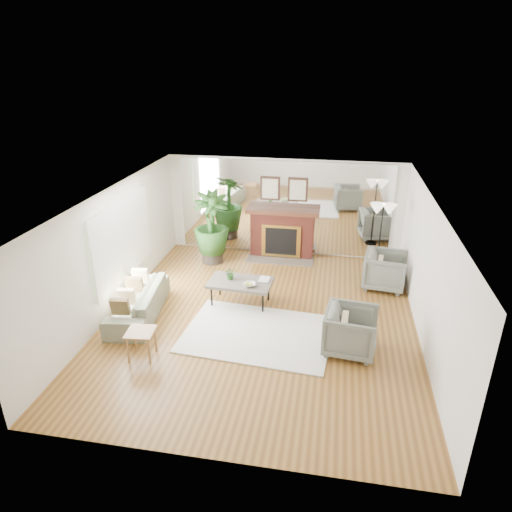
% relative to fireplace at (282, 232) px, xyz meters
% --- Properties ---
extents(ground, '(7.00, 7.00, 0.00)m').
position_rel_fireplace_xyz_m(ground, '(0.00, -3.26, -0.66)').
color(ground, brown).
rests_on(ground, ground).
extents(wall_left, '(0.02, 7.00, 2.50)m').
position_rel_fireplace_xyz_m(wall_left, '(-2.99, -3.26, 0.59)').
color(wall_left, white).
rests_on(wall_left, ground).
extents(wall_right, '(0.02, 7.00, 2.50)m').
position_rel_fireplace_xyz_m(wall_right, '(2.99, -3.26, 0.59)').
color(wall_right, white).
rests_on(wall_right, ground).
extents(wall_back, '(6.00, 0.02, 2.50)m').
position_rel_fireplace_xyz_m(wall_back, '(0.00, 0.23, 0.59)').
color(wall_back, white).
rests_on(wall_back, ground).
extents(mirror_panel, '(5.40, 0.04, 2.40)m').
position_rel_fireplace_xyz_m(mirror_panel, '(0.00, 0.21, 0.59)').
color(mirror_panel, silver).
rests_on(mirror_panel, wall_back).
extents(window_panel, '(0.04, 2.40, 1.50)m').
position_rel_fireplace_xyz_m(window_panel, '(-2.96, -2.86, 0.69)').
color(window_panel, '#B2E09E').
rests_on(window_panel, wall_left).
extents(fireplace, '(1.85, 0.83, 2.05)m').
position_rel_fireplace_xyz_m(fireplace, '(0.00, 0.00, 0.00)').
color(fireplace, maroon).
rests_on(fireplace, ground).
extents(area_rug, '(2.85, 2.14, 0.03)m').
position_rel_fireplace_xyz_m(area_rug, '(0.02, -3.78, -0.64)').
color(area_rug, silver).
rests_on(area_rug, ground).
extents(coffee_table, '(1.35, 0.84, 0.52)m').
position_rel_fireplace_xyz_m(coffee_table, '(-0.53, -2.68, -0.18)').
color(coffee_table, '#554B43').
rests_on(coffee_table, ground).
extents(sofa, '(1.06, 2.14, 0.60)m').
position_rel_fireplace_xyz_m(sofa, '(-2.45, -3.51, -0.36)').
color(sofa, '#697059').
rests_on(sofa, ground).
extents(armchair_back, '(1.03, 1.00, 0.83)m').
position_rel_fireplace_xyz_m(armchair_back, '(2.50, -1.37, -0.24)').
color(armchair_back, slate).
rests_on(armchair_back, ground).
extents(armchair_front, '(0.99, 0.97, 0.82)m').
position_rel_fireplace_xyz_m(armchair_front, '(1.72, -4.01, -0.25)').
color(armchair_front, slate).
rests_on(armchair_front, ground).
extents(side_table, '(0.50, 0.50, 0.52)m').
position_rel_fireplace_xyz_m(side_table, '(-1.81, -4.83, -0.22)').
color(side_table, '#9B6B3E').
rests_on(side_table, ground).
extents(potted_ficus, '(1.11, 1.11, 1.82)m').
position_rel_fireplace_xyz_m(potted_ficus, '(-1.68, -0.70, 0.31)').
color(potted_ficus, black).
rests_on(potted_ficus, ground).
extents(floor_lamp, '(0.59, 0.33, 1.81)m').
position_rel_fireplace_xyz_m(floor_lamp, '(2.36, -0.90, 0.88)').
color(floor_lamp, black).
rests_on(floor_lamp, ground).
extents(tabletop_plant, '(0.28, 0.25, 0.27)m').
position_rel_fireplace_xyz_m(tabletop_plant, '(-0.75, -2.61, -0.00)').
color(tabletop_plant, '#285820').
rests_on(tabletop_plant, coffee_table).
extents(fruit_bowl, '(0.31, 0.31, 0.06)m').
position_rel_fireplace_xyz_m(fruit_bowl, '(-0.31, -2.86, -0.11)').
color(fruit_bowl, '#9B6B3E').
rests_on(fruit_bowl, coffee_table).
extents(book, '(0.22, 0.30, 0.02)m').
position_rel_fireplace_xyz_m(book, '(-0.16, -2.53, -0.13)').
color(book, '#9B6B3E').
rests_on(book, coffee_table).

